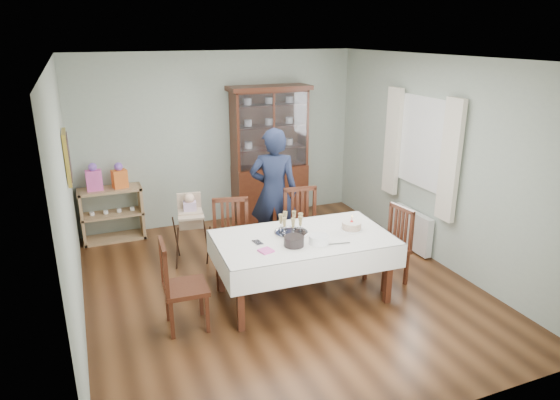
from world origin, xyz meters
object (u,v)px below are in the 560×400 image
high_chair (192,234)px  champagne_tray (291,228)px  sideboard (112,214)px  gift_bag_pink (94,178)px  chair_far_right (303,245)px  woman (274,193)px  birthday_cake (352,226)px  gift_bag_orange (119,177)px  chair_end_left (185,302)px  china_cabinet (270,152)px  chair_far_left (233,258)px  dining_table (303,267)px  chair_end_right (387,261)px

high_chair → champagne_tray: champagne_tray is taller
sideboard → gift_bag_pink: size_ratio=2.22×
chair_far_right → high_chair: chair_far_right is taller
chair_far_right → woman: (-0.21, 0.53, 0.58)m
birthday_cake → gift_bag_orange: gift_bag_orange is taller
sideboard → chair_end_left: (0.49, -2.74, -0.11)m
china_cabinet → chair_far_left: bearing=-122.7°
dining_table → china_cabinet: (0.59, 2.60, 0.74)m
chair_end_right → champagne_tray: size_ratio=2.45×
sideboard → gift_bag_pink: gift_bag_pink is taller
gift_bag_pink → gift_bag_orange: 0.35m
woman → birthday_cake: bearing=133.3°
dining_table → high_chair: 1.77m
sideboard → champagne_tray: (1.81, -2.49, 0.43)m
champagne_tray → sideboard: bearing=126.1°
dining_table → gift_bag_orange: bearing=123.9°
chair_far_right → gift_bag_orange: 2.89m
china_cabinet → birthday_cake: bearing=-89.6°
chair_end_right → champagne_tray: 1.34m
woman → high_chair: bearing=11.7°
champagne_tray → gift_bag_pink: bearing=129.2°
chair_far_right → birthday_cake: (0.27, -0.74, 0.50)m
china_cabinet → champagne_tray: 2.57m
china_cabinet → gift_bag_orange: bearing=180.0°
chair_end_right → chair_far_right: bearing=-142.5°
china_cabinet → chair_end_left: china_cabinet is taller
woman → gift_bag_orange: (-1.88, 1.35, 0.07)m
china_cabinet → woman: size_ratio=1.22×
woman → champagne_tray: woman is taller
china_cabinet → chair_far_left: 2.43m
chair_end_left → chair_end_right: 2.53m
dining_table → chair_far_right: 0.80m
gift_bag_orange → birthday_cake: bearing=-48.0°
high_chair → champagne_tray: size_ratio=2.45×
dining_table → gift_bag_pink: size_ratio=5.06×
chair_end_right → dining_table: bearing=-100.7°
dining_table → woman: (0.13, 1.25, 0.51)m
china_cabinet → woman: 1.45m
china_cabinet → sideboard: 2.60m
gift_bag_orange → champagne_tray: bearing=-56.1°
chair_far_right → gift_bag_pink: 3.16m
chair_end_right → gift_bag_orange: (-2.87, 2.67, 0.68)m
chair_end_right → woman: bearing=-150.6°
birthday_cake → gift_bag_orange: size_ratio=0.69×
sideboard → birthday_cake: bearing=-46.4°
chair_end_left → chair_end_right: bearing=-85.7°
dining_table → chair_end_left: chair_end_left is taller
champagne_tray → chair_end_right: bearing=-9.5°
high_chair → chair_far_left: bearing=-58.6°
china_cabinet → chair_far_right: bearing=-97.7°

